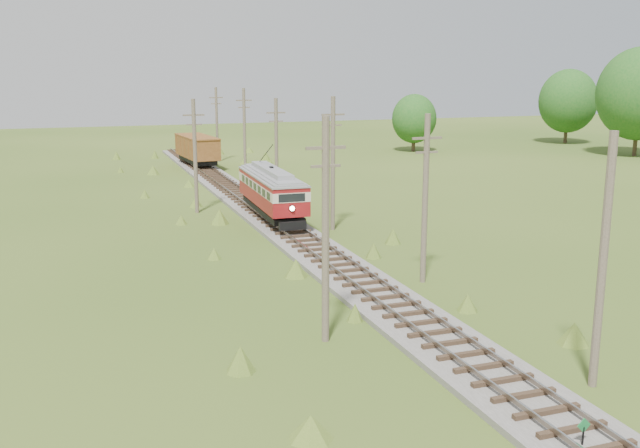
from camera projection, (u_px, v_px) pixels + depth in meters
name	position (u px, v px, depth m)	size (l,w,h in m)	color
railbed_main	(275.00, 222.00, 50.33)	(3.60, 96.00, 0.57)	#605B54
switch_marker	(583.00, 432.00, 20.22)	(0.45, 0.06, 1.08)	black
streetcar	(272.00, 189.00, 50.64)	(2.93, 11.14, 5.06)	black
gondola	(197.00, 148.00, 78.85)	(3.68, 9.18, 2.98)	black
gravel_pile	(266.00, 185.00, 63.71)	(3.53, 3.74, 1.28)	gray
utility_pole_r_1	(603.00, 263.00, 23.72)	(0.30, 0.30, 8.80)	brown
utility_pole_r_2	(425.00, 197.00, 35.76)	(1.60, 0.30, 8.60)	brown
utility_pole_r_3	(333.00, 162.00, 47.66)	(1.60, 0.30, 9.00)	brown
utility_pole_r_4	(276.00, 147.00, 59.64)	(1.60, 0.30, 8.40)	brown
utility_pole_r_5	(245.00, 132.00, 71.69)	(1.60, 0.30, 8.90)	brown
utility_pole_r_6	(217.00, 124.00, 83.63)	(1.60, 0.30, 8.70)	brown
utility_pole_l_a	(326.00, 229.00, 27.75)	(1.60, 0.30, 9.00)	brown
utility_pole_l_b	(195.00, 155.00, 53.49)	(1.60, 0.30, 8.60)	brown
tree_right_4	(640.00, 94.00, 88.41)	(10.50, 10.50, 13.53)	#38281C
tree_right_5	(568.00, 101.00, 104.14)	(8.40, 8.40, 10.82)	#38281C
tree_mid_b	(414.00, 119.00, 94.23)	(5.88, 5.88, 7.57)	#38281C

